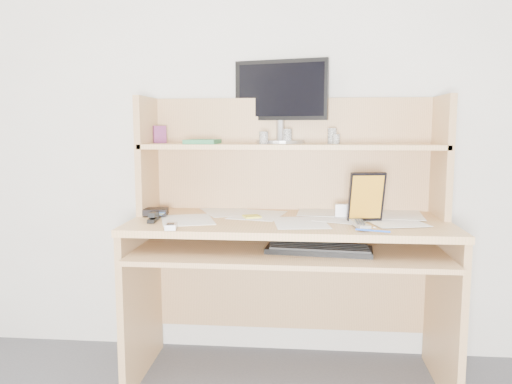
# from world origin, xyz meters

# --- Properties ---
(back_wall) EXTENTS (3.60, 0.04, 2.50)m
(back_wall) POSITION_xyz_m (0.00, 1.80, 1.25)
(back_wall) COLOR silver
(back_wall) RESTS_ON floor
(desk) EXTENTS (1.40, 0.70, 1.30)m
(desk) POSITION_xyz_m (0.00, 1.56, 0.69)
(desk) COLOR tan
(desk) RESTS_ON floor
(paper_clutter) EXTENTS (1.32, 0.54, 0.01)m
(paper_clutter) POSITION_xyz_m (0.00, 1.48, 0.75)
(paper_clutter) COLOR white
(paper_clutter) RESTS_ON desk
(keyboard) EXTENTS (0.44, 0.20, 0.03)m
(keyboard) POSITION_xyz_m (0.13, 1.29, 0.66)
(keyboard) COLOR black
(keyboard) RESTS_ON desk
(tv_remote) EXTENTS (0.07, 0.17, 0.02)m
(tv_remote) POSITION_xyz_m (0.29, 1.32, 0.76)
(tv_remote) COLOR #969691
(tv_remote) RESTS_ON paper_clutter
(flip_phone) EXTENTS (0.05, 0.09, 0.02)m
(flip_phone) POSITION_xyz_m (-0.47, 1.22, 0.77)
(flip_phone) COLOR #BDBDBF
(flip_phone) RESTS_ON paper_clutter
(stapler) EXTENTS (0.04, 0.12, 0.04)m
(stapler) POSITION_xyz_m (-0.59, 1.38, 0.77)
(stapler) COLOR black
(stapler) RESTS_ON paper_clutter
(wallet) EXTENTS (0.12, 0.10, 0.03)m
(wallet) POSITION_xyz_m (-0.62, 1.52, 0.77)
(wallet) COLOR black
(wallet) RESTS_ON paper_clutter
(sticky_note_pad) EXTENTS (0.09, 0.09, 0.01)m
(sticky_note_pad) POSITION_xyz_m (-0.17, 1.51, 0.75)
(sticky_note_pad) COLOR gold
(sticky_note_pad) RESTS_ON desk
(digital_camera) EXTENTS (0.09, 0.04, 0.06)m
(digital_camera) POSITION_xyz_m (0.25, 1.55, 0.78)
(digital_camera) COLOR #B8B8BA
(digital_camera) RESTS_ON paper_clutter
(game_case) EXTENTS (0.15, 0.04, 0.21)m
(game_case) POSITION_xyz_m (0.33, 1.43, 0.86)
(game_case) COLOR black
(game_case) RESTS_ON paper_clutter
(blue_pen) EXTENTS (0.13, 0.05, 0.01)m
(blue_pen) POSITION_xyz_m (0.33, 1.22, 0.76)
(blue_pen) COLOR blue
(blue_pen) RESTS_ON paper_clutter
(card_box) EXTENTS (0.06, 0.05, 0.08)m
(card_box) POSITION_xyz_m (-0.64, 1.69, 1.12)
(card_box) COLOR #A72616
(card_box) RESTS_ON desk
(shelf_book) EXTENTS (0.15, 0.20, 0.02)m
(shelf_book) POSITION_xyz_m (-0.41, 1.61, 1.09)
(shelf_book) COLOR #338046
(shelf_book) RESTS_ON desk
(chip_stack_a) EXTENTS (0.05, 0.05, 0.06)m
(chip_stack_a) POSITION_xyz_m (-0.12, 1.61, 1.11)
(chip_stack_a) COLOR black
(chip_stack_a) RESTS_ON desk
(chip_stack_b) EXTENTS (0.05, 0.05, 0.07)m
(chip_stack_b) POSITION_xyz_m (-0.02, 1.66, 1.12)
(chip_stack_b) COLOR silver
(chip_stack_b) RESTS_ON desk
(chip_stack_c) EXTENTS (0.05, 0.05, 0.05)m
(chip_stack_c) POSITION_xyz_m (0.21, 1.65, 1.10)
(chip_stack_c) COLOR black
(chip_stack_c) RESTS_ON desk
(chip_stack_d) EXTENTS (0.05, 0.05, 0.07)m
(chip_stack_d) POSITION_xyz_m (0.19, 1.66, 1.12)
(chip_stack_d) COLOR white
(chip_stack_d) RESTS_ON desk
(monitor) EXTENTS (0.46, 0.23, 0.40)m
(monitor) POSITION_xyz_m (-0.05, 1.74, 1.29)
(monitor) COLOR #ACADB1
(monitor) RESTS_ON desk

